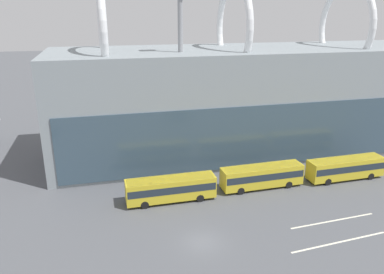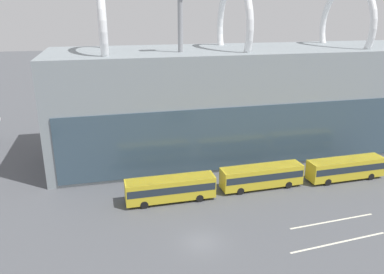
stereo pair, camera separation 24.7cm
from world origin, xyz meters
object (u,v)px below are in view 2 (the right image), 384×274
Objects in this scene: floodlight_mast at (181,64)px; shuttle_bus_2 at (346,167)px; airliner_at_gate_far at (166,107)px; shuttle_bus_0 at (170,188)px; airliner_parked_remote at (357,88)px; shuttle_bus_1 at (262,175)px.

shuttle_bus_2 is at bearing -31.03° from floodlight_mast.
shuttle_bus_0 is (-5.14, -31.63, -2.75)m from airliner_at_gate_far.
floodlight_mast is (-21.63, 13.02, 13.92)m from shuttle_bus_2.
airliner_at_gate_far reaches higher than shuttle_bus_2.
airliner_parked_remote is at bearing 34.32° from shuttle_bus_0.
shuttle_bus_2 is (20.88, -31.26, -2.75)m from airliner_at_gate_far.
shuttle_bus_0 is 1.00× the size of shuttle_bus_1.
airliner_at_gate_far is 32.00m from shuttle_bus_1.
shuttle_bus_0 is at bearing 179.61° from shuttle_bus_2.
airliner_at_gate_far is 3.36× the size of shuttle_bus_1.
airliner_at_gate_far is at bearing 80.43° from shuttle_bus_0.
floodlight_mast is (-8.62, 12.65, 13.92)m from shuttle_bus_1.
shuttle_bus_0 is 0.43× the size of floodlight_mast.
shuttle_bus_2 is at bearing -2.97° from shuttle_bus_1.
shuttle_bus_2 is (-29.93, -38.31, -3.00)m from airliner_parked_remote.
airliner_at_gate_far is at bearing 102.94° from shuttle_bus_1.
airliner_at_gate_far is at bearing 114.43° from airliner_parked_remote.
shuttle_bus_2 is (26.02, 0.37, 0.00)m from shuttle_bus_0.
airliner_parked_remote reaches higher than shuttle_bus_1.
shuttle_bus_0 is 26.02m from shuttle_bus_2.
airliner_parked_remote is 1.22× the size of floodlight_mast.
airliner_at_gate_far is 3.36× the size of shuttle_bus_2.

